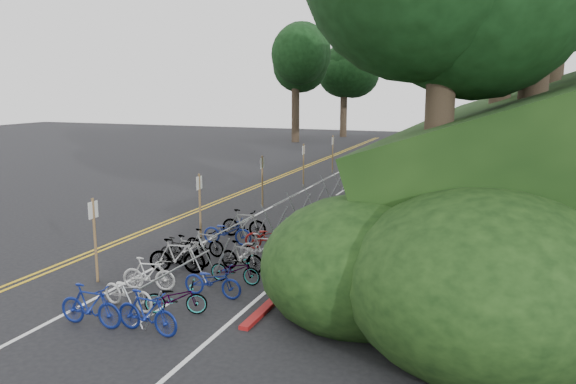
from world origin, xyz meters
The scene contains 10 objects.
ground centered at (0.00, 0.00, 0.00)m, with size 120.00×120.00×0.00m, color black.
road_markings centered at (0.63, 10.10, 0.00)m, with size 7.47×80.00×0.01m.
red_curb centered at (5.70, 12.00, 0.05)m, with size 0.25×28.00×0.10m, color maroon.
embankment centered at (12.96, 19.04, 2.57)m, with size 14.30×48.14×9.11m.
bike_rack_front centered at (3.45, -1.21, 0.81)m, with size 1.10×3.39×1.08m.
bike_racks_rest centered at (3.00, 13.00, 0.85)m, with size 1.14×23.00×1.17m.
signpost_near centered at (0.18, -0.45, 1.46)m, with size 0.08×0.40×2.55m.
signposts_rest centered at (0.60, 14.00, 1.43)m, with size 0.08×18.40×2.50m.
bike_front centered at (1.73, 1.58, 0.50)m, with size 1.66×0.47×1.00m, color black.
bike_valet centered at (2.91, 1.40, 0.49)m, with size 3.08×10.59×1.09m.
Camera 1 is at (11.14, -13.34, 5.73)m, focal length 35.00 mm.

